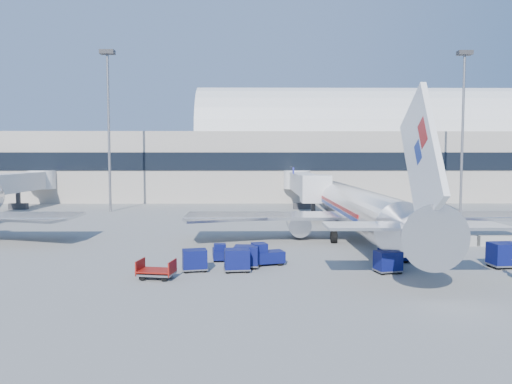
{
  "coord_description": "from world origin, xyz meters",
  "views": [
    {
      "loc": [
        -0.07,
        -40.7,
        7.7
      ],
      "look_at": [
        0.44,
        6.0,
        4.44
      ],
      "focal_mm": 35.0,
      "sensor_mm": 36.0,
      "label": 1
    }
  ],
  "objects_px": {
    "cart_train_b": "(237,260)",
    "cart_solo_far": "(504,254)",
    "cart_train_c": "(195,260)",
    "jetbridge_near": "(304,183)",
    "tug_lead": "(265,255)",
    "barrier_mid": "(496,241)",
    "tug_left": "(219,252)",
    "tug_right": "(395,251)",
    "mast_east": "(463,107)",
    "cart_train_a": "(246,256)",
    "cart_solo_near": "(388,261)",
    "airliner_main": "(361,210)",
    "jetbridge_mid": "(11,184)",
    "barrier_near": "(458,241)",
    "cart_open_red": "(157,272)",
    "mast_west": "(108,107)"
  },
  "relations": [
    {
      "from": "cart_train_b",
      "to": "cart_solo_far",
      "type": "bearing_deg",
      "value": -3.67
    },
    {
      "from": "cart_train_c",
      "to": "jetbridge_near",
      "type": "bearing_deg",
      "value": 61.32
    },
    {
      "from": "cart_train_b",
      "to": "tug_lead",
      "type": "bearing_deg",
      "value": 39.48
    },
    {
      "from": "barrier_mid",
      "to": "tug_left",
      "type": "bearing_deg",
      "value": -166.19
    },
    {
      "from": "jetbridge_near",
      "to": "tug_right",
      "type": "height_order",
      "value": "jetbridge_near"
    },
    {
      "from": "mast_east",
      "to": "cart_train_a",
      "type": "height_order",
      "value": "mast_east"
    },
    {
      "from": "mast_east",
      "to": "cart_solo_near",
      "type": "xyz_separation_m",
      "value": [
        -20.93,
        -38.05,
        -14.01
      ]
    },
    {
      "from": "cart_train_a",
      "to": "cart_solo_near",
      "type": "distance_m",
      "value": 9.57
    },
    {
      "from": "tug_lead",
      "to": "cart_solo_near",
      "type": "distance_m",
      "value": 8.49
    },
    {
      "from": "mast_east",
      "to": "barrier_mid",
      "type": "height_order",
      "value": "mast_east"
    },
    {
      "from": "tug_right",
      "to": "cart_solo_near",
      "type": "height_order",
      "value": "tug_right"
    },
    {
      "from": "barrier_mid",
      "to": "cart_train_a",
      "type": "distance_m",
      "value": 23.23
    },
    {
      "from": "airliner_main",
      "to": "cart_solo_far",
      "type": "xyz_separation_m",
      "value": [
        7.59,
        -11.09,
        -1.99
      ]
    },
    {
      "from": "tug_right",
      "to": "barrier_mid",
      "type": "bearing_deg",
      "value": 64.9
    },
    {
      "from": "jetbridge_mid",
      "to": "barrier_near",
      "type": "bearing_deg",
      "value": -28.8
    },
    {
      "from": "jetbridge_mid",
      "to": "cart_train_b",
      "type": "bearing_deg",
      "value": -48.95
    },
    {
      "from": "jetbridge_mid",
      "to": "tug_lead",
      "type": "bearing_deg",
      "value": -45.77
    },
    {
      "from": "cart_train_b",
      "to": "airliner_main",
      "type": "bearing_deg",
      "value": 41.0
    },
    {
      "from": "cart_train_b",
      "to": "cart_open_red",
      "type": "distance_m",
      "value": 5.41
    },
    {
      "from": "airliner_main",
      "to": "barrier_near",
      "type": "xyz_separation_m",
      "value": [
        8.0,
        -2.51,
        -2.48
      ]
    },
    {
      "from": "jetbridge_near",
      "to": "cart_train_c",
      "type": "bearing_deg",
      "value": -106.67
    },
    {
      "from": "airliner_main",
      "to": "jetbridge_near",
      "type": "xyz_separation_m",
      "value": [
        -2.4,
        26.3,
        1.0
      ]
    },
    {
      "from": "tug_left",
      "to": "cart_train_c",
      "type": "xyz_separation_m",
      "value": [
        -1.45,
        -3.59,
        0.19
      ]
    },
    {
      "from": "tug_right",
      "to": "cart_train_a",
      "type": "bearing_deg",
      "value": -132.52
    },
    {
      "from": "airliner_main",
      "to": "tug_left",
      "type": "distance_m",
      "value": 15.12
    },
    {
      "from": "jetbridge_mid",
      "to": "cart_train_b",
      "type": "height_order",
      "value": "jetbridge_mid"
    },
    {
      "from": "tug_lead",
      "to": "cart_train_b",
      "type": "xyz_separation_m",
      "value": [
        -1.95,
        -2.03,
        0.09
      ]
    },
    {
      "from": "airliner_main",
      "to": "mast_west",
      "type": "xyz_separation_m",
      "value": [
        -30.0,
        25.49,
        11.87
      ]
    },
    {
      "from": "tug_right",
      "to": "jetbridge_mid",
      "type": "bearing_deg",
      "value": 177.65
    },
    {
      "from": "cart_solo_near",
      "to": "airliner_main",
      "type": "bearing_deg",
      "value": 71.88
    },
    {
      "from": "tug_left",
      "to": "barrier_mid",
      "type": "bearing_deg",
      "value": -82.61
    },
    {
      "from": "tug_lead",
      "to": "tug_right",
      "type": "distance_m",
      "value": 9.86
    },
    {
      "from": "mast_east",
      "to": "cart_train_c",
      "type": "xyz_separation_m",
      "value": [
        -33.84,
        -37.42,
        -14.0
      ]
    },
    {
      "from": "jetbridge_mid",
      "to": "mast_west",
      "type": "relative_size",
      "value": 1.22
    },
    {
      "from": "jetbridge_near",
      "to": "jetbridge_mid",
      "type": "distance_m",
      "value": 42.0
    },
    {
      "from": "barrier_near",
      "to": "mast_west",
      "type": "bearing_deg",
      "value": 143.62
    },
    {
      "from": "jetbridge_near",
      "to": "mast_east",
      "type": "distance_m",
      "value": 24.91
    },
    {
      "from": "jetbridge_mid",
      "to": "tug_left",
      "type": "relative_size",
      "value": 13.05
    },
    {
      "from": "mast_east",
      "to": "cart_train_b",
      "type": "height_order",
      "value": "mast_east"
    },
    {
      "from": "barrier_near",
      "to": "cart_open_red",
      "type": "xyz_separation_m",
      "value": [
        -24.01,
        -11.53,
        -0.02
      ]
    },
    {
      "from": "cart_open_red",
      "to": "cart_solo_near",
      "type": "bearing_deg",
      "value": 15.5
    },
    {
      "from": "mast_west",
      "to": "tug_lead",
      "type": "xyz_separation_m",
      "value": [
        20.97,
        -35.52,
        -14.06
      ]
    },
    {
      "from": "jetbridge_mid",
      "to": "mast_east",
      "type": "relative_size",
      "value": 1.22
    },
    {
      "from": "barrier_near",
      "to": "cart_solo_far",
      "type": "bearing_deg",
      "value": -92.72
    },
    {
      "from": "tug_right",
      "to": "cart_train_c",
      "type": "xyz_separation_m",
      "value": [
        -14.55,
        -3.4,
        0.06
      ]
    },
    {
      "from": "barrier_near",
      "to": "tug_right",
      "type": "relative_size",
      "value": 1.11
    },
    {
      "from": "cart_train_c",
      "to": "cart_solo_far",
      "type": "relative_size",
      "value": 0.89
    },
    {
      "from": "cart_solo_near",
      "to": "cart_train_c",
      "type": "bearing_deg",
      "value": 163.32
    },
    {
      "from": "cart_solo_far",
      "to": "cart_open_red",
      "type": "bearing_deg",
      "value": -178.96
    },
    {
      "from": "tug_lead",
      "to": "mast_east",
      "type": "bearing_deg",
      "value": 34.39
    }
  ]
}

